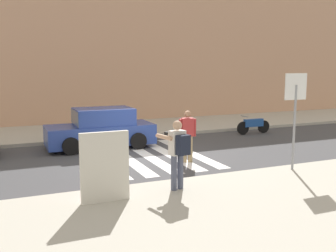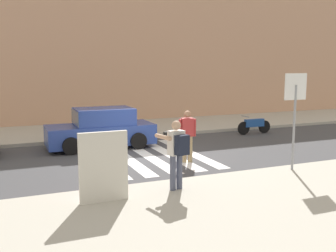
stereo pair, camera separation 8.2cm
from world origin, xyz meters
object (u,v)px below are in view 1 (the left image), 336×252
at_px(pedestrian_crossing, 187,133).
at_px(motorcycle, 253,125).
at_px(parked_car_blue, 101,129).
at_px(stop_sign, 295,100).
at_px(advertising_board, 105,167).
at_px(photographer_with_backpack, 178,149).

bearing_deg(pedestrian_crossing, motorcycle, 35.36).
xyz_separation_m(parked_car_blue, motorcycle, (7.34, 0.30, -0.31)).
distance_m(pedestrian_crossing, parked_car_blue, 4.02).
relative_size(pedestrian_crossing, parked_car_blue, 0.42).
bearing_deg(stop_sign, advertising_board, -174.33).
height_order(stop_sign, pedestrian_crossing, stop_sign).
relative_size(photographer_with_backpack, pedestrian_crossing, 1.00).
relative_size(photographer_with_backpack, motorcycle, 0.98).
height_order(photographer_with_backpack, pedestrian_crossing, photographer_with_backpack).
height_order(pedestrian_crossing, advertising_board, advertising_board).
bearing_deg(parked_car_blue, pedestrian_crossing, -59.00).
height_order(stop_sign, motorcycle, stop_sign).
xyz_separation_m(motorcycle, advertising_board, (-8.83, -6.82, 0.53)).
bearing_deg(parked_car_blue, photographer_with_backpack, -86.62).
distance_m(photographer_with_backpack, motorcycle, 9.68).
xyz_separation_m(stop_sign, parked_car_blue, (-4.30, 5.94, -1.48)).
xyz_separation_m(pedestrian_crossing, advertising_board, (-3.55, -3.08, -0.03)).
bearing_deg(stop_sign, motorcycle, 64.03).
bearing_deg(photographer_with_backpack, advertising_board, -175.78).
distance_m(photographer_with_backpack, advertising_board, 1.88).
relative_size(pedestrian_crossing, motorcycle, 0.98).
bearing_deg(stop_sign, photographer_with_backpack, -173.64).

